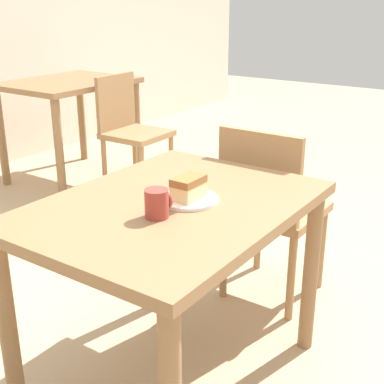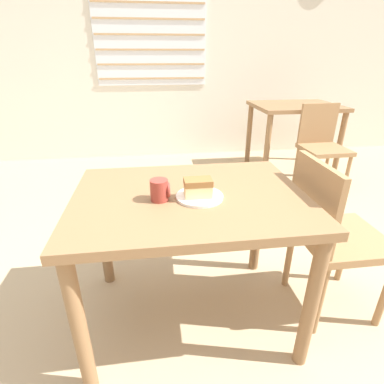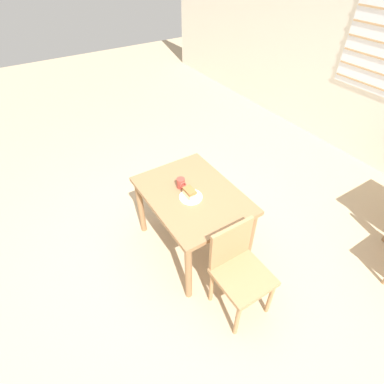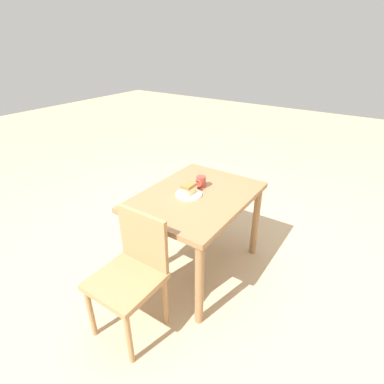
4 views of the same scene
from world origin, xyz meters
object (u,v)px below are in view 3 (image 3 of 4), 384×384
chair_near_window (239,268)px  plate (191,197)px  coffee_mug (181,183)px  dining_table_near (192,202)px  cake_slice (190,193)px

chair_near_window → plate: chair_near_window is taller
coffee_mug → dining_table_near: bearing=17.2°
plate → coffee_mug: 0.17m
dining_table_near → plate: 0.12m
chair_near_window → coffee_mug: size_ratio=9.18×
plate → coffee_mug: size_ratio=2.22×
dining_table_near → plate: plate is taller
coffee_mug → chair_near_window: bearing=1.3°
dining_table_near → coffee_mug: (-0.13, -0.04, 0.15)m
dining_table_near → chair_near_window: size_ratio=1.22×
cake_slice → coffee_mug: bearing=177.5°
chair_near_window → cake_slice: (-0.68, -0.03, 0.30)m
chair_near_window → cake_slice: size_ratio=7.18×
plate → cake_slice: (-0.01, -0.01, 0.04)m
dining_table_near → cake_slice: size_ratio=8.73×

